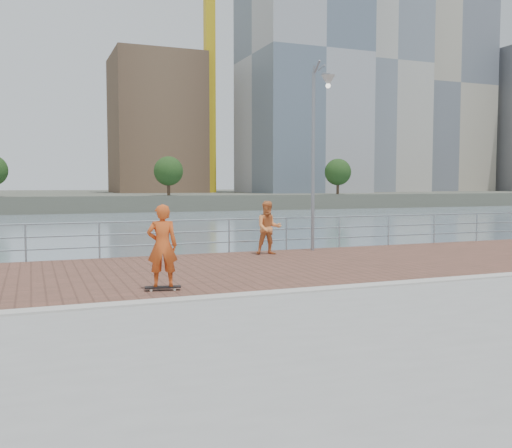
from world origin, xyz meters
name	(u,v)px	position (x,y,z in m)	size (l,w,h in m)	color
water	(291,388)	(0.00, 0.00, -2.00)	(400.00, 400.00, 0.00)	slate
seawall	(460,442)	(0.00, -5.00, -1.00)	(40.00, 24.00, 2.00)	gray
brick_lane	(234,269)	(0.00, 3.60, 0.01)	(40.00, 6.80, 0.02)	brown
curb	(292,292)	(0.00, 0.00, 0.03)	(40.00, 0.40, 0.06)	#B7B5AD
far_shore	(55,198)	(0.00, 122.50, -0.75)	(320.00, 95.00, 2.50)	#4C5142
guardrail	(199,233)	(0.00, 7.00, 0.69)	(39.06, 0.06, 1.13)	#8C9EA8
street_lamp	(320,123)	(3.82, 6.06, 4.23)	(0.43, 1.26, 5.96)	gray
skateboard	(163,287)	(-2.43, 1.16, 0.09)	(0.77, 0.33, 0.09)	black
skateboarder	(162,246)	(-2.43, 1.16, 0.97)	(0.63, 0.41, 1.72)	#D5501C
bystander	(269,228)	(2.01, 6.00, 0.87)	(0.82, 0.64, 1.69)	#E68443
tower_crane	(197,30)	(27.36, 104.00, 33.50)	(47.00, 2.00, 50.70)	gold
skyline	(213,80)	(30.98, 104.57, 23.82)	(233.00, 41.00, 59.13)	#ADA38E
shoreline_trees	(2,169)	(-8.68, 77.00, 4.35)	(109.47, 5.08, 6.78)	#473323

